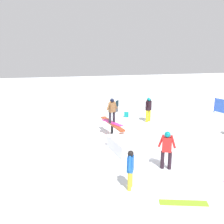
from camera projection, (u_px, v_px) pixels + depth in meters
name	position (u px, v px, depth m)	size (l,w,h in m)	color
ground_plane	(112.00, 137.00, 13.54)	(60.00, 60.00, 0.00)	white
rail_feature	(112.00, 125.00, 13.37)	(2.78, 0.74, 0.78)	black
snow_kicker_ramp	(129.00, 144.00, 11.65)	(1.80, 1.50, 0.59)	white
main_rider_on_rail	(112.00, 111.00, 13.18)	(1.51, 0.90, 1.33)	#D72F8D
bystander_black	(148.00, 108.00, 16.08)	(0.44, 0.59, 1.60)	yellow
bystander_blue	(130.00, 168.00, 8.35)	(0.61, 0.35, 1.39)	gold
bystander_red	(167.00, 148.00, 9.74)	(0.38, 0.67, 1.55)	#2A1B25
loose_snowboard_lime	(184.00, 203.00, 7.72)	(1.49, 0.28, 0.02)	#8DCE28
folding_chair	(115.00, 106.00, 18.71)	(0.62, 0.62, 0.88)	#3F3F44
backpack_on_snow	(126.00, 115.00, 17.37)	(0.30, 0.22, 0.34)	teal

